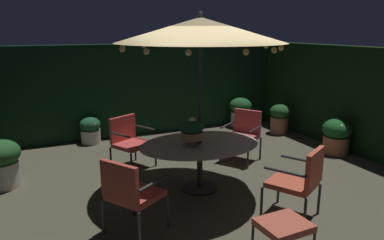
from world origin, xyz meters
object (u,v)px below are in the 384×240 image
object	(u,v)px
potted_plant_right_near	(90,130)
patio_chair_north	(129,138)
patio_chair_east	(300,178)
potted_plant_left_far	(337,135)
ottoman_footrest	(284,226)
potted_plant_left_near	(240,111)
patio_chair_southeast	(243,132)
potted_plant_back_left	(280,118)
patio_dining_table	(200,150)
potted_plant_back_center	(2,162)
centerpiece_planter	(192,130)
patio_chair_northeast	(130,191)
patio_umbrella	(200,30)

from	to	relation	value
potted_plant_right_near	patio_chair_north	bearing A→B (deg)	-76.50
patio_chair_east	potted_plant_left_far	distance (m)	3.05
ottoman_footrest	potted_plant_left_near	size ratio (longest dim) A/B	0.75
patio_chair_southeast	potted_plant_back_left	bearing A→B (deg)	34.74
potted_plant_right_near	potted_plant_left_near	world-z (taller)	potted_plant_left_near
patio_dining_table	potted_plant_back_center	distance (m)	3.13
patio_chair_southeast	patio_chair_north	bearing A→B (deg)	166.01
patio_chair_southeast	potted_plant_back_left	world-z (taller)	patio_chair_southeast
potted_plant_back_left	patio_dining_table	bearing A→B (deg)	-145.85
centerpiece_planter	ottoman_footrest	size ratio (longest dim) A/B	0.77
patio_chair_northeast	potted_plant_left_far	size ratio (longest dim) A/B	1.37
patio_dining_table	ottoman_footrest	bearing A→B (deg)	-85.64
patio_umbrella	potted_plant_right_near	bearing A→B (deg)	110.56
patio_chair_northeast	patio_dining_table	bearing A→B (deg)	32.78
potted_plant_right_near	patio_dining_table	bearing A→B (deg)	-69.44
patio_chair_north	ottoman_footrest	xyz separation A→B (m)	(0.90, -3.30, -0.23)
patio_dining_table	potted_plant_back_center	bearing A→B (deg)	154.75
patio_umbrella	patio_chair_east	bearing A→B (deg)	-60.06
patio_chair_southeast	ottoman_footrest	world-z (taller)	patio_chair_southeast
potted_plant_back_center	patio_dining_table	bearing A→B (deg)	-25.25
patio_umbrella	potted_plant_left_far	size ratio (longest dim) A/B	3.79
patio_chair_north	patio_chair_east	xyz separation A→B (m)	(1.55, -2.77, 0.03)
patio_chair_north	potted_plant_left_near	world-z (taller)	patio_chair_north
patio_chair_north	ottoman_footrest	world-z (taller)	patio_chair_north
centerpiece_planter	patio_chair_southeast	xyz separation A→B (m)	(1.48, 0.92, -0.44)
patio_chair_east	potted_plant_left_far	size ratio (longest dim) A/B	1.38
patio_chair_southeast	potted_plant_back_center	xyz separation A→B (m)	(-4.15, 0.46, -0.13)
ottoman_footrest	potted_plant_back_center	size ratio (longest dim) A/B	0.73
patio_chair_east	patio_chair_southeast	size ratio (longest dim) A/B	1.04
centerpiece_planter	potted_plant_right_near	world-z (taller)	centerpiece_planter
centerpiece_planter	potted_plant_back_center	size ratio (longest dim) A/B	0.56
patio_umbrella	potted_plant_back_left	distance (m)	4.29
patio_chair_southeast	ottoman_footrest	size ratio (longest dim) A/B	1.69
patio_chair_north	potted_plant_right_near	world-z (taller)	patio_chair_north
centerpiece_planter	potted_plant_left_far	world-z (taller)	centerpiece_planter
patio_umbrella	patio_chair_north	xyz separation A→B (m)	(-0.76, 1.39, -1.90)
patio_dining_table	potted_plant_left_near	world-z (taller)	same
patio_chair_southeast	patio_chair_northeast	bearing A→B (deg)	-146.94
ottoman_footrest	potted_plant_left_far	size ratio (longest dim) A/B	0.79
patio_umbrella	potted_plant_left_far	xyz separation A→B (m)	(3.24, 0.43, -2.06)
potted_plant_back_left	potted_plant_right_near	bearing A→B (deg)	166.56
patio_chair_north	centerpiece_planter	bearing A→B (deg)	-67.29
patio_dining_table	patio_chair_northeast	xyz separation A→B (m)	(-1.33, -0.86, -0.07)
patio_dining_table	potted_plant_back_left	world-z (taller)	patio_dining_table
potted_plant_left_near	patio_chair_northeast	bearing A→B (deg)	-135.17
patio_chair_north	potted_plant_back_center	xyz separation A→B (m)	(-2.06, -0.06, -0.11)
patio_umbrella	potted_plant_right_near	distance (m)	3.97
patio_dining_table	patio_chair_north	size ratio (longest dim) A/B	2.04
ottoman_footrest	potted_plant_back_center	distance (m)	4.39
ottoman_footrest	potted_plant_back_left	xyz separation A→B (m)	(2.97, 4.02, 0.07)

